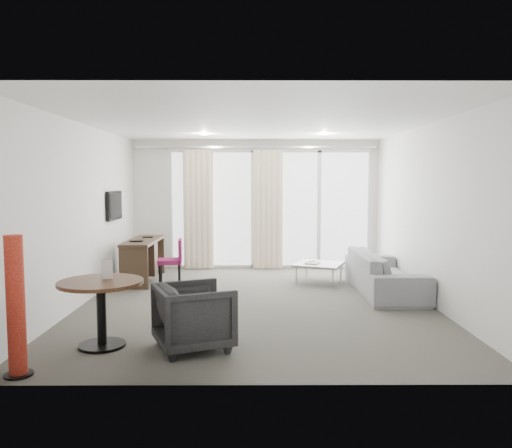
{
  "coord_description": "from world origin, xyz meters",
  "views": [
    {
      "loc": [
        -0.04,
        -7.2,
        1.77
      ],
      "look_at": [
        0.0,
        0.6,
        1.1
      ],
      "focal_mm": 35.0,
      "sensor_mm": 36.0,
      "label": 1
    }
  ],
  "objects_px": {
    "tub_armchair": "(194,316)",
    "rattan_chair_b": "(347,237)",
    "red_lamp": "(16,306)",
    "coffee_table": "(319,273)",
    "sofa": "(384,272)",
    "rattan_chair_a": "(289,240)",
    "desk": "(144,260)",
    "round_table": "(101,314)",
    "desk_chair": "(170,262)"
  },
  "relations": [
    {
      "from": "tub_armchair",
      "to": "sofa",
      "type": "distance_m",
      "value": 3.81
    },
    {
      "from": "round_table",
      "to": "red_lamp",
      "type": "xyz_separation_m",
      "value": [
        -0.52,
        -0.8,
        0.29
      ]
    },
    {
      "from": "sofa",
      "to": "desk",
      "type": "bearing_deg",
      "value": 76.63
    },
    {
      "from": "tub_armchair",
      "to": "rattan_chair_a",
      "type": "bearing_deg",
      "value": -35.35
    },
    {
      "from": "red_lamp",
      "to": "sofa",
      "type": "xyz_separation_m",
      "value": [
        4.23,
        3.4,
        -0.32
      ]
    },
    {
      "from": "desk",
      "to": "coffee_table",
      "type": "relative_size",
      "value": 2.05
    },
    {
      "from": "desk",
      "to": "red_lamp",
      "type": "bearing_deg",
      "value": -92.45
    },
    {
      "from": "desk",
      "to": "rattan_chair_a",
      "type": "xyz_separation_m",
      "value": [
        2.76,
        2.56,
        0.05
      ]
    },
    {
      "from": "desk",
      "to": "tub_armchair",
      "type": "xyz_separation_m",
      "value": [
        1.33,
        -3.63,
        -0.02
      ]
    },
    {
      "from": "desk",
      "to": "rattan_chair_b",
      "type": "bearing_deg",
      "value": 36.0
    },
    {
      "from": "tub_armchair",
      "to": "sofa",
      "type": "bearing_deg",
      "value": -67.8
    },
    {
      "from": "desk",
      "to": "sofa",
      "type": "distance_m",
      "value": 4.16
    },
    {
      "from": "coffee_table",
      "to": "rattan_chair_b",
      "type": "relative_size",
      "value": 0.86
    },
    {
      "from": "round_table",
      "to": "rattan_chair_b",
      "type": "height_order",
      "value": "rattan_chair_b"
    },
    {
      "from": "tub_armchair",
      "to": "desk",
      "type": "bearing_deg",
      "value": -2.21
    },
    {
      "from": "coffee_table",
      "to": "rattan_chair_b",
      "type": "xyz_separation_m",
      "value": [
        1.11,
        3.26,
        0.27
      ]
    },
    {
      "from": "coffee_table",
      "to": "tub_armchair",
      "type": "bearing_deg",
      "value": -117.35
    },
    {
      "from": "red_lamp",
      "to": "sofa",
      "type": "height_order",
      "value": "red_lamp"
    },
    {
      "from": "rattan_chair_a",
      "to": "desk",
      "type": "bearing_deg",
      "value": -143.45
    },
    {
      "from": "tub_armchair",
      "to": "coffee_table",
      "type": "bearing_deg",
      "value": -49.66
    },
    {
      "from": "red_lamp",
      "to": "rattan_chair_b",
      "type": "xyz_separation_m",
      "value": [
        4.4,
        7.43,
        -0.2
      ]
    },
    {
      "from": "desk",
      "to": "rattan_chair_b",
      "type": "height_order",
      "value": "rattan_chair_b"
    },
    {
      "from": "round_table",
      "to": "tub_armchair",
      "type": "relative_size",
      "value": 1.17
    },
    {
      "from": "tub_armchair",
      "to": "sofa",
      "type": "relative_size",
      "value": 0.34
    },
    {
      "from": "red_lamp",
      "to": "sofa",
      "type": "relative_size",
      "value": 0.58
    },
    {
      "from": "desk",
      "to": "red_lamp",
      "type": "xyz_separation_m",
      "value": [
        -0.19,
        -4.37,
        0.28
      ]
    },
    {
      "from": "desk_chair",
      "to": "round_table",
      "type": "xyz_separation_m",
      "value": [
        -0.19,
        -3.24,
        -0.03
      ]
    },
    {
      "from": "rattan_chair_b",
      "to": "desk",
      "type": "bearing_deg",
      "value": -155.49
    },
    {
      "from": "sofa",
      "to": "rattan_chair_b",
      "type": "xyz_separation_m",
      "value": [
        0.17,
        4.02,
        0.12
      ]
    },
    {
      "from": "desk",
      "to": "sofa",
      "type": "height_order",
      "value": "desk"
    },
    {
      "from": "desk",
      "to": "rattan_chair_b",
      "type": "relative_size",
      "value": 1.76
    },
    {
      "from": "tub_armchair",
      "to": "coffee_table",
      "type": "height_order",
      "value": "tub_armchair"
    },
    {
      "from": "coffee_table",
      "to": "sofa",
      "type": "relative_size",
      "value": 0.35
    },
    {
      "from": "desk",
      "to": "desk_chair",
      "type": "height_order",
      "value": "desk_chair"
    },
    {
      "from": "rattan_chair_a",
      "to": "tub_armchair",
      "type": "bearing_deg",
      "value": -109.31
    },
    {
      "from": "desk",
      "to": "desk_chair",
      "type": "distance_m",
      "value": 0.62
    },
    {
      "from": "red_lamp",
      "to": "rattan_chair_a",
      "type": "bearing_deg",
      "value": 66.93
    },
    {
      "from": "desk_chair",
      "to": "rattan_chair_a",
      "type": "height_order",
      "value": "rattan_chair_a"
    },
    {
      "from": "desk_chair",
      "to": "sofa",
      "type": "bearing_deg",
      "value": -16.91
    },
    {
      "from": "red_lamp",
      "to": "tub_armchair",
      "type": "relative_size",
      "value": 1.69
    },
    {
      "from": "desk_chair",
      "to": "sofa",
      "type": "distance_m",
      "value": 3.58
    },
    {
      "from": "rattan_chair_a",
      "to": "rattan_chair_b",
      "type": "relative_size",
      "value": 0.94
    },
    {
      "from": "desk_chair",
      "to": "coffee_table",
      "type": "height_order",
      "value": "desk_chair"
    },
    {
      "from": "round_table",
      "to": "tub_armchair",
      "type": "bearing_deg",
      "value": -4.1
    },
    {
      "from": "desk",
      "to": "round_table",
      "type": "height_order",
      "value": "desk"
    },
    {
      "from": "round_table",
      "to": "rattan_chair_b",
      "type": "relative_size",
      "value": 1.0
    },
    {
      "from": "round_table",
      "to": "rattan_chair_b",
      "type": "distance_m",
      "value": 7.67
    },
    {
      "from": "tub_armchair",
      "to": "rattan_chair_b",
      "type": "distance_m",
      "value": 7.29
    },
    {
      "from": "round_table",
      "to": "red_lamp",
      "type": "height_order",
      "value": "red_lamp"
    },
    {
      "from": "tub_armchair",
      "to": "sofa",
      "type": "xyz_separation_m",
      "value": [
        2.72,
        2.67,
        -0.02
      ]
    }
  ]
}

